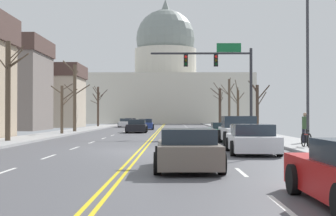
{
  "coord_description": "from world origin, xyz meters",
  "views": [
    {
      "loc": [
        1.47,
        -22.75,
        1.67
      ],
      "look_at": [
        1.06,
        24.95,
        2.39
      ],
      "focal_mm": 51.8,
      "sensor_mm": 36.0,
      "label": 1
    }
  ],
  "objects_px": {
    "sedan_near_03": "(187,150)",
    "pickup_truck_near_01": "(240,132)",
    "sedan_oncoming_01": "(146,124)",
    "sedan_oncoming_02": "(126,123)",
    "sedan_near_00": "(223,131)",
    "sedan_oncoming_00": "(137,126)",
    "street_lamp_right": "(303,42)",
    "sedan_oncoming_03": "(130,122)",
    "sedan_near_02": "(252,140)",
    "signal_gantry": "(223,70)",
    "bicycle_parked": "(306,140)",
    "pedestrian_00": "(305,126)"
  },
  "relations": [
    {
      "from": "sedan_near_00",
      "to": "pedestrian_00",
      "type": "relative_size",
      "value": 2.78
    },
    {
      "from": "pickup_truck_near_01",
      "to": "bicycle_parked",
      "type": "height_order",
      "value": "pickup_truck_near_01"
    },
    {
      "from": "sedan_oncoming_00",
      "to": "pedestrian_00",
      "type": "bearing_deg",
      "value": -61.54
    },
    {
      "from": "sedan_oncoming_01",
      "to": "sedan_near_00",
      "type": "bearing_deg",
      "value": -74.09
    },
    {
      "from": "pickup_truck_near_01",
      "to": "sedan_near_03",
      "type": "bearing_deg",
      "value": -104.66
    },
    {
      "from": "pickup_truck_near_01",
      "to": "sedan_near_03",
      "type": "relative_size",
      "value": 1.23
    },
    {
      "from": "sedan_oncoming_02",
      "to": "pedestrian_00",
      "type": "relative_size",
      "value": 2.78
    },
    {
      "from": "signal_gantry",
      "to": "street_lamp_right",
      "type": "height_order",
      "value": "street_lamp_right"
    },
    {
      "from": "signal_gantry",
      "to": "street_lamp_right",
      "type": "relative_size",
      "value": 0.89
    },
    {
      "from": "sedan_oncoming_02",
      "to": "signal_gantry",
      "type": "bearing_deg",
      "value": -71.28
    },
    {
      "from": "sedan_near_00",
      "to": "sedan_near_03",
      "type": "distance_m",
      "value": 18.87
    },
    {
      "from": "sedan_near_03",
      "to": "sedan_oncoming_02",
      "type": "xyz_separation_m",
      "value": [
        -6.99,
        53.66,
        -0.0
      ]
    },
    {
      "from": "street_lamp_right",
      "to": "sedan_oncoming_01",
      "type": "relative_size",
      "value": 1.93
    },
    {
      "from": "sedan_near_02",
      "to": "bicycle_parked",
      "type": "bearing_deg",
      "value": 36.63
    },
    {
      "from": "pickup_truck_near_01",
      "to": "pedestrian_00",
      "type": "bearing_deg",
      "value": -18.28
    },
    {
      "from": "sedan_near_00",
      "to": "pickup_truck_near_01",
      "type": "bearing_deg",
      "value": -85.2
    },
    {
      "from": "sedan_near_03",
      "to": "sedan_oncoming_03",
      "type": "distance_m",
      "value": 63.66
    },
    {
      "from": "street_lamp_right",
      "to": "sedan_oncoming_03",
      "type": "xyz_separation_m",
      "value": [
        -13.28,
        54.09,
        -4.75
      ]
    },
    {
      "from": "signal_gantry",
      "to": "street_lamp_right",
      "type": "xyz_separation_m",
      "value": [
        2.52,
        -13.55,
        0.11
      ]
    },
    {
      "from": "sedan_oncoming_03",
      "to": "sedan_oncoming_01",
      "type": "bearing_deg",
      "value": -80.27
    },
    {
      "from": "sedan_oncoming_00",
      "to": "street_lamp_right",
      "type": "bearing_deg",
      "value": -66.65
    },
    {
      "from": "street_lamp_right",
      "to": "sedan_near_02",
      "type": "distance_m",
      "value": 6.3
    },
    {
      "from": "sedan_near_00",
      "to": "sedan_oncoming_02",
      "type": "height_order",
      "value": "sedan_oncoming_02"
    },
    {
      "from": "bicycle_parked",
      "to": "sedan_oncoming_03",
      "type": "bearing_deg",
      "value": 103.6
    },
    {
      "from": "signal_gantry",
      "to": "pickup_truck_near_01",
      "type": "height_order",
      "value": "signal_gantry"
    },
    {
      "from": "sedan_oncoming_02",
      "to": "sedan_near_03",
      "type": "bearing_deg",
      "value": -82.58
    },
    {
      "from": "sedan_near_03",
      "to": "sedan_oncoming_02",
      "type": "relative_size",
      "value": 0.92
    },
    {
      "from": "sedan_oncoming_00",
      "to": "sedan_oncoming_03",
      "type": "bearing_deg",
      "value": 96.15
    },
    {
      "from": "sedan_oncoming_01",
      "to": "sedan_oncoming_03",
      "type": "bearing_deg",
      "value": 99.73
    },
    {
      "from": "street_lamp_right",
      "to": "pickup_truck_near_01",
      "type": "distance_m",
      "value": 6.68
    },
    {
      "from": "signal_gantry",
      "to": "pedestrian_00",
      "type": "height_order",
      "value": "signal_gantry"
    },
    {
      "from": "signal_gantry",
      "to": "pedestrian_00",
      "type": "bearing_deg",
      "value": -71.95
    },
    {
      "from": "street_lamp_right",
      "to": "bicycle_parked",
      "type": "xyz_separation_m",
      "value": [
        -0.03,
        -0.69,
        -4.84
      ]
    },
    {
      "from": "bicycle_parked",
      "to": "pedestrian_00",
      "type": "bearing_deg",
      "value": 75.44
    },
    {
      "from": "sedan_near_00",
      "to": "sedan_oncoming_01",
      "type": "distance_m",
      "value": 24.19
    },
    {
      "from": "sedan_oncoming_01",
      "to": "sedan_oncoming_02",
      "type": "distance_m",
      "value": 12.25
    },
    {
      "from": "sedan_near_03",
      "to": "sedan_oncoming_03",
      "type": "height_order",
      "value": "sedan_near_03"
    },
    {
      "from": "signal_gantry",
      "to": "sedan_near_02",
      "type": "bearing_deg",
      "value": -91.69
    },
    {
      "from": "sedan_near_03",
      "to": "sedan_oncoming_01",
      "type": "height_order",
      "value": "sedan_near_03"
    },
    {
      "from": "pickup_truck_near_01",
      "to": "sedan_oncoming_02",
      "type": "height_order",
      "value": "pickup_truck_near_01"
    },
    {
      "from": "signal_gantry",
      "to": "sedan_near_03",
      "type": "xyz_separation_m",
      "value": [
        -3.49,
        -22.71,
        -4.62
      ]
    },
    {
      "from": "street_lamp_right",
      "to": "sedan_oncoming_03",
      "type": "height_order",
      "value": "street_lamp_right"
    },
    {
      "from": "sedan_near_02",
      "to": "pickup_truck_near_01",
      "type": "bearing_deg",
      "value": 86.2
    },
    {
      "from": "sedan_near_02",
      "to": "sedan_oncoming_00",
      "type": "relative_size",
      "value": 0.97
    },
    {
      "from": "sedan_near_03",
      "to": "pickup_truck_near_01",
      "type": "bearing_deg",
      "value": 75.34
    },
    {
      "from": "sedan_oncoming_00",
      "to": "sedan_oncoming_01",
      "type": "bearing_deg",
      "value": 88.17
    },
    {
      "from": "sedan_near_00",
      "to": "sedan_oncoming_02",
      "type": "xyz_separation_m",
      "value": [
        -10.02,
        35.03,
        0.04
      ]
    },
    {
      "from": "pickup_truck_near_01",
      "to": "sedan_oncoming_03",
      "type": "xyz_separation_m",
      "value": [
        -10.74,
        49.96,
        -0.14
      ]
    },
    {
      "from": "sedan_near_03",
      "to": "sedan_oncoming_01",
      "type": "relative_size",
      "value": 0.93
    },
    {
      "from": "pickup_truck_near_01",
      "to": "sedan_oncoming_00",
      "type": "height_order",
      "value": "pickup_truck_near_01"
    }
  ]
}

